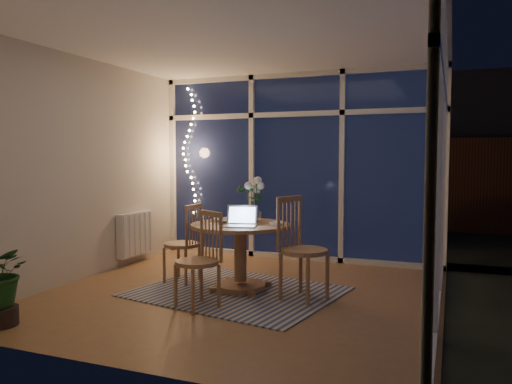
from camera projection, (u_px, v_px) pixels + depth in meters
floor at (241, 294)px, 5.23m from camera, size 4.00×4.00×0.00m
ceiling at (240, 42)px, 5.05m from camera, size 4.00×4.00×0.00m
wall_back at (297, 167)px, 6.99m from camera, size 4.00×0.04×2.60m
wall_front at (120, 177)px, 3.28m from camera, size 4.00×0.04×2.60m
wall_left at (84, 169)px, 5.87m from camera, size 0.04×4.00×2.60m
wall_right at (448, 172)px, 4.41m from camera, size 0.04×4.00×2.60m
window_wall_back at (296, 167)px, 6.96m from camera, size 4.00×0.10×2.60m
window_wall_right at (443, 172)px, 4.42m from camera, size 0.10×4.00×2.60m
radiator at (135, 234)px, 6.74m from camera, size 0.10×0.70×0.58m
fairy_lights at (189, 151)px, 7.47m from camera, size 0.24×0.10×1.85m
garden_patio at (366, 234)px, 9.69m from camera, size 12.00×6.00×0.10m
garden_fence at (346, 183)px, 10.27m from camera, size 11.00×0.08×1.80m
neighbour_roof at (381, 127)px, 12.85m from camera, size 7.00×3.00×2.20m
garden_shrubs at (276, 214)px, 8.64m from camera, size 0.90×0.90×0.90m
rug at (237, 292)px, 5.30m from camera, size 2.28×1.96×0.01m
dining_table at (240, 257)px, 5.37m from camera, size 1.23×1.23×0.72m
chair_left at (182, 243)px, 5.70m from camera, size 0.45×0.45×0.92m
chair_right at (304, 248)px, 4.96m from camera, size 0.63×0.63×1.06m
chair_front at (197, 260)px, 4.71m from camera, size 0.58×0.58×0.93m
laptop at (240, 215)px, 5.11m from camera, size 0.37×0.34×0.23m
flower_vase at (252, 212)px, 5.52m from camera, size 0.23×0.23×0.21m
bowl at (276, 224)px, 5.21m from camera, size 0.18×0.18×0.04m
newspapers at (229, 220)px, 5.55m from camera, size 0.44×0.41×0.02m
phone at (245, 225)px, 5.18m from camera, size 0.11×0.07×0.01m
potted_plant at (0, 282)px, 4.22m from camera, size 0.61×0.55×0.76m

